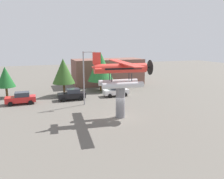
{
  "coord_description": "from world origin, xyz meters",
  "views": [
    {
      "loc": [
        -9.67,
        -24.46,
        8.85
      ],
      "look_at": [
        0.0,
        3.0,
        2.82
      ],
      "focal_mm": 36.59,
      "sensor_mm": 36.0,
      "label": 1
    }
  ],
  "objects": [
    {
      "name": "ground_plane",
      "position": [
        0.0,
        0.0,
        0.0
      ],
      "size": [
        140.0,
        140.0,
        0.0
      ],
      "primitive_type": "plane",
      "color": "#605B54"
    },
    {
      "name": "car_mid_black",
      "position": [
        -4.05,
        10.4,
        0.88
      ],
      "size": [
        4.2,
        2.02,
        1.76
      ],
      "rotation": [
        0.0,
        0.0,
        3.14
      ],
      "color": "black",
      "rests_on": "ground"
    },
    {
      "name": "display_pedestal",
      "position": [
        0.0,
        0.0,
        1.88
      ],
      "size": [
        1.1,
        1.1,
        3.77
      ],
      "primitive_type": "cylinder",
      "color": "slate",
      "rests_on": "ground"
    },
    {
      "name": "tree_west",
      "position": [
        -13.81,
        15.49,
        3.38
      ],
      "size": [
        2.96,
        2.96,
        5.04
      ],
      "color": "brown",
      "rests_on": "ground"
    },
    {
      "name": "tree_east",
      "position": [
        -4.75,
        14.03,
        4.15
      ],
      "size": [
        3.76,
        3.76,
        6.25
      ],
      "color": "brown",
      "rests_on": "ground"
    },
    {
      "name": "streetlight_primary",
      "position": [
        -2.63,
        7.03,
        4.45
      ],
      "size": [
        1.84,
        0.28,
        7.64
      ],
      "color": "gray",
      "rests_on": "ground"
    },
    {
      "name": "storefront_building",
      "position": [
        5.71,
        22.0,
        2.69
      ],
      "size": [
        14.75,
        6.13,
        5.38
      ],
      "primitive_type": "cube",
      "color": "brown",
      "rests_on": "ground"
    },
    {
      "name": "floatplane_monument",
      "position": [
        0.13,
        -0.01,
        5.44
      ],
      "size": [
        7.0,
        10.46,
        4.0
      ],
      "rotation": [
        0.0,
        0.0,
        -0.09
      ],
      "color": "silver",
      "rests_on": "display_pedestal"
    },
    {
      "name": "car_near_red",
      "position": [
        -11.48,
        10.46,
        0.88
      ],
      "size": [
        4.2,
        2.02,
        1.76
      ],
      "rotation": [
        0.0,
        0.0,
        3.14
      ],
      "color": "red",
      "rests_on": "ground"
    },
    {
      "name": "car_far_white",
      "position": [
        3.42,
        10.59,
        0.88
      ],
      "size": [
        4.2,
        2.02,
        1.76
      ],
      "rotation": [
        0.0,
        0.0,
        3.14
      ],
      "color": "white",
      "rests_on": "ground"
    },
    {
      "name": "tree_center_back",
      "position": [
        2.24,
        15.65,
        4.53
      ],
      "size": [
        4.8,
        4.8,
        7.2
      ],
      "color": "brown",
      "rests_on": "ground"
    }
  ]
}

